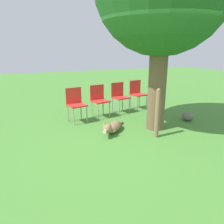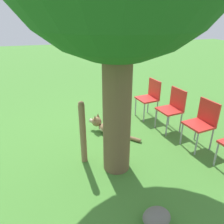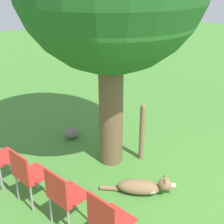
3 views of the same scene
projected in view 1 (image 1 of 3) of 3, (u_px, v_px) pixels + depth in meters
name	position (u px, v px, depth m)	size (l,w,h in m)	color
ground_plane	(131.00, 137.00, 4.82)	(30.00, 30.00, 0.00)	#478433
dog	(113.00, 127.00, 5.09)	(0.89, 0.90, 0.37)	olive
fence_post	(157.00, 113.00, 4.70)	(0.10, 0.10, 1.09)	#846647
red_chair_0	(76.00, 102.00, 5.74)	(0.48, 0.50, 0.90)	red
red_chair_1	(99.00, 98.00, 6.19)	(0.48, 0.50, 0.90)	red
red_chair_2	(119.00, 95.00, 6.63)	(0.48, 0.50, 0.90)	red
red_chair_3	(137.00, 92.00, 7.07)	(0.48, 0.50, 0.90)	red
garden_rock	(188.00, 116.00, 5.94)	(0.34, 0.27, 0.23)	slate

